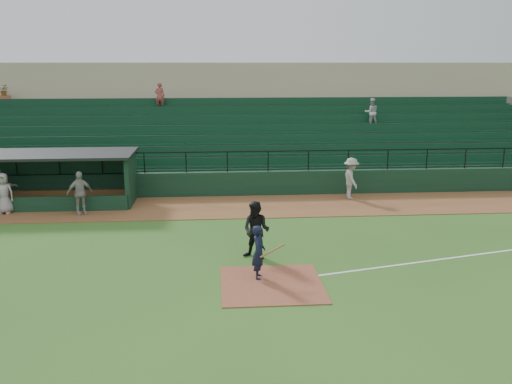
{
  "coord_description": "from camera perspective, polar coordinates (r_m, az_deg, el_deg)",
  "views": [
    {
      "loc": [
        -1.63,
        -15.98,
        6.42
      ],
      "look_at": [
        0.0,
        5.0,
        1.4
      ],
      "focal_mm": 38.24,
      "sensor_mm": 36.0,
      "label": 1
    }
  ],
  "objects": [
    {
      "name": "dugout",
      "position": [
        27.27,
        -21.69,
        1.71
      ],
      "size": [
        8.9,
        3.2,
        2.42
      ],
      "color": "black",
      "rests_on": "ground"
    },
    {
      "name": "umpire",
      "position": [
        18.15,
        0.03,
        -4.03
      ],
      "size": [
        1.18,
        1.09,
        1.95
      ],
      "primitive_type": "imported",
      "rotation": [
        0.0,
        0.0,
        -0.46
      ],
      "color": "black",
      "rests_on": "ground"
    },
    {
      "name": "dugout_player_b",
      "position": [
        25.87,
        -24.88,
        -0.12
      ],
      "size": [
        0.94,
        0.69,
        1.78
      ],
      "primitive_type": "imported",
      "rotation": [
        0.0,
        0.0,
        -0.14
      ],
      "color": "gray",
      "rests_on": "warning_track"
    },
    {
      "name": "stadium_structure",
      "position": [
        32.73,
        -1.56,
        6.19
      ],
      "size": [
        38.0,
        13.08,
        6.4
      ],
      "color": "black",
      "rests_on": "ground"
    },
    {
      "name": "dugout_player_a",
      "position": [
        24.49,
        -17.96,
        -0.1
      ],
      "size": [
        1.19,
        0.94,
        1.88
      ],
      "primitive_type": "imported",
      "rotation": [
        0.0,
        0.0,
        0.52
      ],
      "color": "#9E9994",
      "rests_on": "warning_track"
    },
    {
      "name": "batter_at_plate",
      "position": [
        16.52,
        0.29,
        -6.33
      ],
      "size": [
        1.02,
        0.69,
        1.68
      ],
      "color": "black",
      "rests_on": "ground"
    },
    {
      "name": "foul_line",
      "position": [
        20.71,
        23.67,
        -5.8
      ],
      "size": [
        17.49,
        4.44,
        0.01
      ],
      "primitive_type": "cube",
      "rotation": [
        0.0,
        0.0,
        0.24
      ],
      "color": "white",
      "rests_on": "ground"
    },
    {
      "name": "home_plate_dirt",
      "position": [
        16.37,
        1.65,
        -9.62
      ],
      "size": [
        3.0,
        3.0,
        0.03
      ],
      "primitive_type": "cube",
      "color": "brown",
      "rests_on": "ground"
    },
    {
      "name": "runner",
      "position": [
        26.36,
        9.92,
        1.4
      ],
      "size": [
        0.84,
        1.34,
        1.98
      ],
      "primitive_type": "imported",
      "rotation": [
        0.0,
        0.0,
        1.65
      ],
      "color": "gray",
      "rests_on": "warning_track"
    },
    {
      "name": "ground",
      "position": [
        17.29,
        1.3,
        -8.37
      ],
      "size": [
        90.0,
        90.0,
        0.0
      ],
      "primitive_type": "plane",
      "color": "#2E591D",
      "rests_on": "ground"
    },
    {
      "name": "warning_track",
      "position": [
        24.87,
        -0.54,
        -1.51
      ],
      "size": [
        40.0,
        4.0,
        0.03
      ],
      "primitive_type": "cube",
      "color": "brown",
      "rests_on": "ground"
    }
  ]
}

